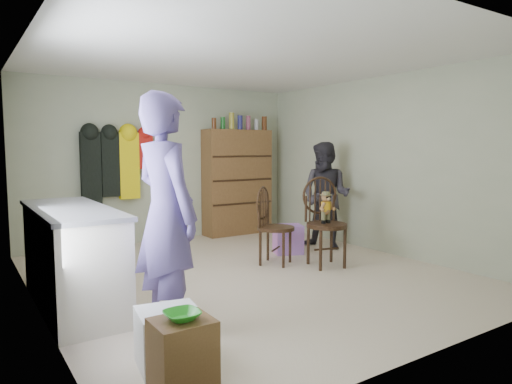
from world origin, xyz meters
TOP-DOWN VIEW (x-y plane):
  - ground_plane at (0.00, 0.00)m, footprint 5.00×5.00m
  - room_walls at (0.00, 0.53)m, footprint 5.00×5.00m
  - counter at (-1.95, 0.00)m, footprint 0.64×1.86m
  - stool at (-1.77, -2.07)m, footprint 0.35×0.30m
  - bowl at (-1.77, -2.07)m, footprint 0.21×0.21m
  - plastic_tub at (-1.67, -1.61)m, footprint 0.46×0.45m
  - chair_front at (1.04, -0.18)m, footprint 0.61×0.61m
  - chair_far at (0.53, 0.26)m, footprint 0.62×0.62m
  - striped_bag at (1.06, 0.60)m, footprint 0.47×0.42m
  - person_left at (-1.45, -1.07)m, footprint 0.55×0.75m
  - person_right at (1.73, 0.57)m, footprint 0.85×0.94m
  - dresser at (1.25, 2.30)m, footprint 1.20×0.39m
  - coat_rack at (-0.83, 2.38)m, footprint 1.42×0.12m

SIDE VIEW (x-z plane):
  - ground_plane at x=0.00m, z-range 0.00..0.00m
  - plastic_tub at x=-1.67m, z-range 0.00..0.39m
  - striped_bag at x=1.06m, z-range 0.00..0.41m
  - stool at x=-1.77m, z-range 0.00..0.49m
  - counter at x=-1.95m, z-range 0.00..0.94m
  - bowl at x=-1.77m, z-range 0.49..0.54m
  - chair_far at x=0.53m, z-range 0.04..1.04m
  - chair_front at x=1.04m, z-range 0.07..1.20m
  - person_right at x=1.73m, z-range 0.00..1.58m
  - dresser at x=1.25m, z-range -0.13..1.95m
  - person_left at x=-1.45m, z-range 0.00..1.92m
  - coat_rack at x=-0.83m, z-range 0.70..1.80m
  - room_walls at x=0.00m, z-range -0.92..4.08m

